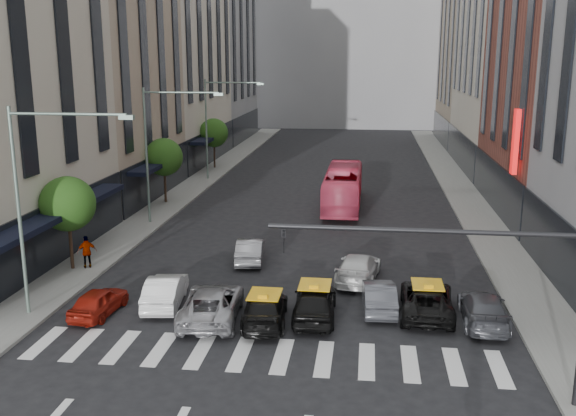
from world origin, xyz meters
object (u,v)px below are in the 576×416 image
(car_red, at_px, (99,301))
(pedestrian_far, at_px, (87,252))
(car_white_front, at_px, (165,290))
(streetlamp_far, at_px, (216,116))
(streetlamp_mid, at_px, (160,138))
(taxi_center, at_px, (315,302))
(taxi_left, at_px, (265,309))
(bus, at_px, (343,188))
(streetlamp_near, at_px, (38,185))

(car_red, height_order, pedestrian_far, pedestrian_far)
(car_white_front, bearing_deg, car_red, 22.29)
(streetlamp_far, bearing_deg, car_white_front, -81.20)
(car_red, distance_m, car_white_front, 2.96)
(streetlamp_mid, relative_size, pedestrian_far, 5.14)
(taxi_center, distance_m, pedestrian_far, 13.47)
(taxi_left, bearing_deg, bus, -101.03)
(streetlamp_mid, bearing_deg, pedestrian_far, -95.71)
(streetlamp_far, height_order, taxi_center, streetlamp_far)
(streetlamp_mid, distance_m, bus, 14.23)
(streetlamp_near, xyz_separation_m, car_red, (2.08, 0.50, -5.29))
(taxi_left, distance_m, taxi_center, 2.21)
(streetlamp_far, distance_m, bus, 15.81)
(taxi_left, bearing_deg, streetlamp_far, -78.11)
(car_white_front, distance_m, taxi_left, 5.07)
(car_red, relative_size, taxi_center, 0.80)
(taxi_center, bearing_deg, taxi_left, 19.03)
(streetlamp_near, relative_size, taxi_center, 2.00)
(car_red, distance_m, taxi_left, 7.42)
(car_white_front, bearing_deg, streetlamp_far, -88.48)
(car_white_front, bearing_deg, bus, -116.63)
(streetlamp_near, distance_m, car_red, 5.71)
(car_red, distance_m, taxi_center, 9.51)
(car_red, bearing_deg, taxi_left, -175.61)
(streetlamp_far, distance_m, car_red, 32.01)
(car_white_front, relative_size, bus, 0.39)
(car_white_front, distance_m, bus, 21.81)
(streetlamp_far, relative_size, pedestrian_far, 5.14)
(streetlamp_near, height_order, taxi_center, streetlamp_near)
(streetlamp_far, bearing_deg, streetlamp_near, -90.00)
(car_white_front, xyz_separation_m, bus, (7.22, 20.56, 0.82))
(car_white_front, height_order, bus, bus)
(car_white_front, height_order, pedestrian_far, pedestrian_far)
(streetlamp_far, xyz_separation_m, bus, (11.87, -9.48, -4.38))
(streetlamp_near, bearing_deg, car_white_front, 22.82)
(car_white_front, relative_size, taxi_center, 0.95)
(streetlamp_near, relative_size, pedestrian_far, 5.14)
(streetlamp_near, xyz_separation_m, pedestrian_far, (-0.98, 6.18, -4.88))
(streetlamp_mid, bearing_deg, car_white_front, -71.68)
(streetlamp_near, height_order, taxi_left, streetlamp_near)
(taxi_center, relative_size, pedestrian_far, 2.57)
(streetlamp_near, relative_size, car_red, 2.51)
(streetlamp_mid, bearing_deg, bus, 28.76)
(streetlamp_mid, xyz_separation_m, taxi_center, (11.56, -14.73, -5.14))
(car_red, bearing_deg, streetlamp_near, 18.01)
(bus, bearing_deg, taxi_left, 84.04)
(taxi_left, distance_m, pedestrian_far, 11.94)
(streetlamp_mid, height_order, taxi_left, streetlamp_mid)
(streetlamp_near, height_order, car_white_front, streetlamp_near)
(streetlamp_far, relative_size, car_red, 2.51)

